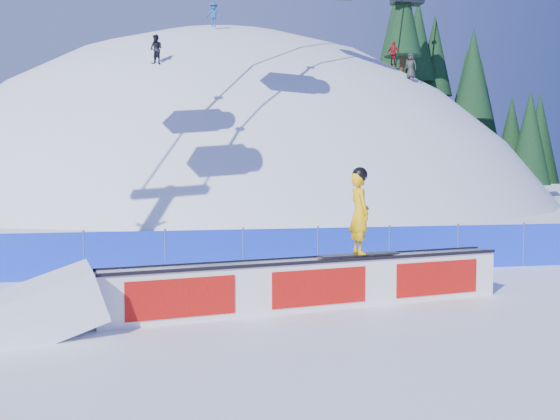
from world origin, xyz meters
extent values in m
plane|color=white|center=(0.00, 0.00, 0.00)|extent=(160.00, 160.00, 0.00)
sphere|color=white|center=(0.00, 42.00, -18.00)|extent=(64.00, 64.00, 64.00)
cylinder|color=#352215|center=(12.72, 40.85, 11.94)|extent=(0.50, 0.50, 1.40)
cylinder|color=#352215|center=(16.09, 39.66, 10.16)|extent=(0.50, 0.50, 1.40)
cone|color=black|center=(16.09, 39.66, 14.57)|extent=(3.35, 3.35, 7.62)
cylinder|color=#352215|center=(18.16, 38.22, 8.67)|extent=(0.50, 0.50, 1.40)
cone|color=black|center=(18.16, 38.22, 12.89)|extent=(3.18, 3.18, 7.23)
cylinder|color=#352215|center=(18.81, 45.67, 8.23)|extent=(0.50, 0.50, 1.40)
cone|color=black|center=(18.81, 45.67, 13.67)|extent=(4.26, 4.26, 9.69)
cylinder|color=#352215|center=(20.01, 44.32, 7.46)|extent=(0.50, 0.50, 1.40)
cone|color=black|center=(20.01, 44.32, 12.48)|extent=(3.89, 3.89, 8.84)
cylinder|color=#352215|center=(23.76, 39.81, 3.92)|extent=(0.50, 0.50, 1.40)
cone|color=black|center=(23.76, 39.81, 8.98)|extent=(3.92, 3.92, 8.91)
cylinder|color=#352215|center=(23.28, 39.07, 4.36)|extent=(0.50, 0.50, 1.40)
cone|color=black|center=(23.28, 39.07, 9.39)|extent=(3.89, 3.89, 8.85)
cylinder|color=#352215|center=(24.56, 38.15, 2.75)|extent=(0.50, 0.50, 1.40)
cone|color=black|center=(24.56, 38.15, 7.77)|extent=(3.89, 3.89, 8.84)
cylinder|color=#352215|center=(27.19, 39.33, 0.60)|extent=(0.50, 0.50, 1.40)
cone|color=black|center=(27.19, 39.33, 4.50)|extent=(2.90, 2.90, 6.60)
cylinder|color=#352215|center=(28.66, 37.31, 0.60)|extent=(0.50, 0.50, 1.40)
cylinder|color=#352215|center=(29.62, 40.72, 0.60)|extent=(0.50, 0.50, 1.40)
cone|color=black|center=(29.62, 40.72, 5.55)|extent=(3.82, 3.82, 8.69)
cube|color=#1435E8|center=(0.00, 4.50, 0.60)|extent=(22.00, 0.03, 1.20)
cylinder|color=#414B75|center=(-7.00, 4.50, 0.65)|extent=(0.05, 0.05, 1.30)
cylinder|color=#414B75|center=(-5.00, 4.50, 0.65)|extent=(0.05, 0.05, 1.30)
cylinder|color=#414B75|center=(-3.00, 4.50, 0.65)|extent=(0.05, 0.05, 1.30)
cylinder|color=#414B75|center=(-1.00, 4.50, 0.65)|extent=(0.05, 0.05, 1.30)
cylinder|color=#414B75|center=(1.00, 4.50, 0.65)|extent=(0.05, 0.05, 1.30)
cylinder|color=#414B75|center=(3.00, 4.50, 0.65)|extent=(0.05, 0.05, 1.30)
cylinder|color=#414B75|center=(5.00, 4.50, 0.65)|extent=(0.05, 0.05, 1.30)
cube|color=white|center=(-2.07, 0.44, 0.47)|extent=(8.37, 2.15, 0.95)
cube|color=#9497A2|center=(-2.07, 0.44, 0.97)|extent=(8.30, 2.16, 0.04)
cube|color=black|center=(-2.02, 0.16, 0.98)|extent=(8.28, 1.66, 0.06)
cube|color=black|center=(-2.12, 0.71, 0.98)|extent=(8.28, 1.66, 0.06)
cube|color=red|center=(-2.02, 0.17, 0.47)|extent=(7.86, 1.57, 0.71)
cube|color=red|center=(-2.12, 0.71, 0.47)|extent=(7.86, 1.57, 0.71)
cube|color=black|center=(-1.08, 0.63, 1.03)|extent=(1.76, 0.64, 0.03)
imported|color=#FEBC0A|center=(-1.08, 0.63, 1.88)|extent=(0.45, 0.64, 1.68)
sphere|color=black|center=(-1.08, 0.63, 2.67)|extent=(0.31, 0.31, 0.31)
imported|color=black|center=(-5.46, 25.24, 9.53)|extent=(1.01, 1.00, 1.65)
imported|color=maroon|center=(10.98, 31.14, 10.85)|extent=(0.99, 0.95, 1.65)
imported|color=#1A4F9C|center=(-1.63, 32.42, 13.31)|extent=(1.11, 0.69, 1.65)
imported|color=#2B2B2B|center=(11.15, 28.32, 9.52)|extent=(0.95, 0.93, 1.65)
camera|label=1|loc=(-4.93, -11.54, 2.83)|focal=40.00mm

